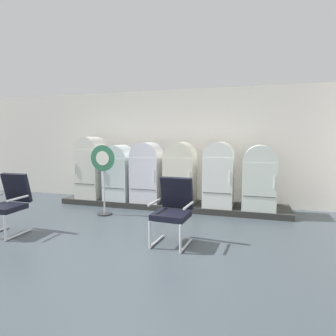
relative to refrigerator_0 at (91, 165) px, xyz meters
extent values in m
cube|color=#394349|center=(2.08, -2.91, -0.99)|extent=(12.00, 10.00, 0.05)
cube|color=silver|center=(2.08, 0.75, 0.48)|extent=(11.76, 0.12, 2.88)
cube|color=#47443F|center=(2.08, 0.74, 1.57)|extent=(11.76, 0.07, 0.06)
cube|color=#2D2D2B|center=(2.08, 0.11, -0.90)|extent=(5.47, 0.95, 0.13)
cube|color=silver|center=(0.00, 0.00, -0.20)|extent=(0.61, 0.65, 1.26)
cylinder|color=silver|center=(0.00, 0.00, 0.43)|extent=(0.61, 0.63, 0.61)
cube|color=#383838|center=(0.00, -0.33, -0.43)|extent=(0.56, 0.01, 0.01)
cylinder|color=silver|center=(-0.24, -0.34, -0.05)|extent=(0.02, 0.02, 0.28)
cube|color=white|center=(0.78, -0.01, -0.31)|extent=(0.63, 0.64, 1.05)
cylinder|color=white|center=(0.78, -0.01, 0.22)|extent=(0.63, 0.62, 0.63)
cube|color=#383838|center=(0.78, -0.33, -0.49)|extent=(0.58, 0.01, 0.01)
cylinder|color=silver|center=(0.53, -0.34, -0.18)|extent=(0.02, 0.02, 0.28)
cube|color=white|center=(1.54, -0.02, -0.29)|extent=(0.69, 0.61, 1.08)
cylinder|color=white|center=(1.54, -0.02, 0.25)|extent=(0.69, 0.60, 0.69)
cube|color=#383838|center=(1.54, -0.33, -0.48)|extent=(0.64, 0.01, 0.01)
cylinder|color=silver|center=(1.82, -0.34, -0.16)|extent=(0.02, 0.02, 0.28)
cube|color=silver|center=(2.37, -0.03, -0.28)|extent=(0.69, 0.59, 1.09)
cylinder|color=silver|center=(2.37, -0.03, 0.26)|extent=(0.69, 0.58, 0.69)
cube|color=#383838|center=(2.37, -0.33, -0.48)|extent=(0.64, 0.01, 0.01)
cylinder|color=silver|center=(2.65, -0.34, -0.15)|extent=(0.02, 0.02, 0.28)
cube|color=white|center=(3.25, 0.03, -0.27)|extent=(0.65, 0.70, 1.12)
cylinder|color=white|center=(3.25, 0.03, 0.29)|extent=(0.65, 0.69, 0.65)
cube|color=#383838|center=(3.25, -0.33, -0.47)|extent=(0.60, 0.01, 0.01)
cylinder|color=silver|center=(3.52, -0.34, -0.13)|extent=(0.02, 0.02, 0.28)
cube|color=silver|center=(4.12, -0.01, -0.31)|extent=(0.69, 0.62, 1.04)
cylinder|color=silver|center=(4.12, -0.01, 0.21)|extent=(0.69, 0.61, 0.69)
cube|color=#383838|center=(4.12, -0.33, -0.50)|extent=(0.64, 0.01, 0.01)
cylinder|color=silver|center=(4.41, -0.34, -0.19)|extent=(0.02, 0.02, 0.28)
cylinder|color=silver|center=(0.13, -2.58, -0.94)|extent=(0.04, 0.56, 0.04)
cylinder|color=silver|center=(0.13, -2.83, -0.74)|extent=(0.04, 0.04, 0.41)
cube|color=black|center=(-0.12, -2.58, -0.49)|extent=(0.53, 0.51, 0.09)
cube|color=black|center=(-0.12, -2.30, -0.18)|extent=(0.53, 0.18, 0.53)
cylinder|color=silver|center=(0.17, -2.58, -0.30)|extent=(0.04, 0.45, 0.04)
cylinder|color=silver|center=(2.52, -2.20, -0.94)|extent=(0.09, 0.56, 0.04)
cylinder|color=silver|center=(2.50, -2.46, -0.74)|extent=(0.04, 0.04, 0.41)
cylinder|color=silver|center=(3.01, -2.24, -0.94)|extent=(0.09, 0.56, 0.04)
cylinder|color=silver|center=(2.99, -2.50, -0.74)|extent=(0.04, 0.04, 0.41)
cube|color=black|center=(2.77, -2.22, -0.49)|extent=(0.57, 0.55, 0.09)
cube|color=black|center=(2.79, -1.95, -0.18)|extent=(0.55, 0.22, 0.53)
cylinder|color=silver|center=(2.48, -2.20, -0.30)|extent=(0.07, 0.46, 0.04)
cylinder|color=silver|center=(3.05, -2.24, -0.30)|extent=(0.07, 0.46, 0.04)
cylinder|color=#2D2D30|center=(0.89, -0.95, -0.95)|extent=(0.32, 0.32, 0.03)
cylinder|color=silver|center=(0.89, -0.95, -0.33)|extent=(0.04, 0.04, 1.21)
cylinder|color=#2D6E4C|center=(0.89, -0.97, 0.28)|extent=(0.56, 0.02, 0.56)
cylinder|color=white|center=(0.89, -0.99, 0.28)|extent=(0.31, 0.00, 0.31)
camera|label=1|loc=(3.95, -6.38, 0.75)|focal=30.38mm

